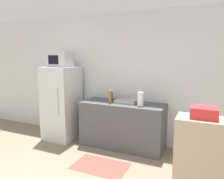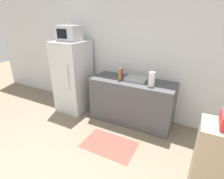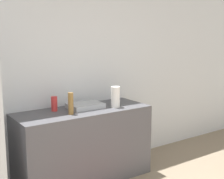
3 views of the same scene
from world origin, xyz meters
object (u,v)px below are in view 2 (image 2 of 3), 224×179
at_px(microwave, 69,33).
at_px(bottle_short, 121,72).
at_px(paper_towel_roll, 152,79).
at_px(refrigerator, 73,77).
at_px(bottle_tall, 120,75).

relative_size(microwave, bottle_short, 2.64).
height_order(microwave, paper_towel_roll, microwave).
bearing_deg(bottle_short, refrigerator, -167.23).
distance_m(refrigerator, bottle_short, 1.09).
relative_size(refrigerator, microwave, 3.44).
height_order(bottle_tall, bottle_short, bottle_tall).
bearing_deg(paper_towel_roll, microwave, 179.80).
relative_size(refrigerator, paper_towel_roll, 6.06).
relative_size(refrigerator, bottle_tall, 6.33).
bearing_deg(bottle_tall, paper_towel_roll, 0.04).
bearing_deg(bottle_short, microwave, -167.17).
bearing_deg(refrigerator, paper_towel_roll, -0.24).
bearing_deg(microwave, refrigerator, 71.14).
bearing_deg(microwave, bottle_tall, -0.33).
height_order(microwave, bottle_tall, microwave).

